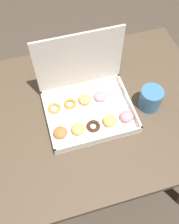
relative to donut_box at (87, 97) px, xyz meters
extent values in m
plane|color=#42382D|center=(-0.07, -0.02, -0.78)|extent=(8.00, 8.00, 0.00)
cube|color=#4C3D2D|center=(-0.07, -0.02, -0.08)|extent=(1.19, 0.78, 0.03)
cylinder|color=#4C3D2D|center=(0.48, 0.32, -0.43)|extent=(0.06, 0.06, 0.68)
cube|color=white|center=(0.00, -0.04, -0.06)|extent=(0.35, 0.28, 0.01)
cube|color=beige|center=(0.00, -0.18, -0.04)|extent=(0.35, 0.01, 0.03)
cube|color=beige|center=(0.00, 0.10, -0.04)|extent=(0.35, 0.01, 0.03)
cube|color=beige|center=(-0.17, -0.04, -0.04)|extent=(0.01, 0.28, 0.03)
cube|color=beige|center=(0.17, -0.04, -0.04)|extent=(0.01, 0.28, 0.03)
cube|color=beige|center=(0.00, 0.10, 0.11)|extent=(0.35, 0.01, 0.27)
ellipsoid|color=#9E6633|center=(-0.14, -0.10, -0.04)|extent=(0.06, 0.06, 0.03)
ellipsoid|color=tan|center=(-0.07, -0.11, -0.04)|extent=(0.06, 0.06, 0.03)
torus|color=#381E11|center=(0.00, -0.11, -0.05)|extent=(0.06, 0.06, 0.02)
ellipsoid|color=tan|center=(0.06, -0.11, -0.04)|extent=(0.06, 0.06, 0.03)
ellipsoid|color=pink|center=(0.14, -0.11, -0.04)|extent=(0.06, 0.06, 0.03)
torus|color=#B77A38|center=(-0.14, 0.02, -0.05)|extent=(0.06, 0.06, 0.01)
torus|color=#B77A38|center=(-0.07, 0.02, -0.05)|extent=(0.06, 0.06, 0.02)
ellipsoid|color=tan|center=(0.00, 0.02, -0.04)|extent=(0.06, 0.06, 0.03)
ellipsoid|color=pink|center=(0.06, 0.02, -0.04)|extent=(0.06, 0.06, 0.03)
torus|color=white|center=(0.13, 0.03, -0.05)|extent=(0.06, 0.06, 0.02)
cylinder|color=teal|center=(0.25, -0.07, -0.01)|extent=(0.09, 0.09, 0.10)
cylinder|color=black|center=(0.25, -0.07, 0.03)|extent=(0.07, 0.07, 0.01)
camera|label=1|loc=(-0.16, -0.60, 0.86)|focal=42.00mm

